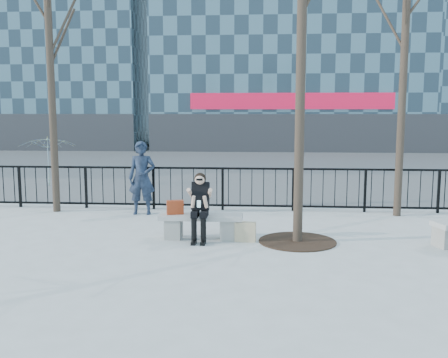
{
  "coord_description": "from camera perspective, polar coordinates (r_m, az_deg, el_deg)",
  "views": [
    {
      "loc": [
        1.18,
        -9.63,
        2.5
      ],
      "look_at": [
        0.4,
        0.8,
        1.1
      ],
      "focal_mm": 40.0,
      "sensor_mm": 36.0,
      "label": 1
    }
  ],
  "objects": [
    {
      "name": "standing_man",
      "position": [
        12.4,
        -9.37,
        0.13
      ],
      "size": [
        0.68,
        0.47,
        1.81
      ],
      "primitive_type": "imported",
      "rotation": [
        0.0,
        0.0,
        0.06
      ],
      "color": "black",
      "rests_on": "ground"
    },
    {
      "name": "tree_left",
      "position": [
        13.4,
        -19.46,
        17.36
      ],
      "size": [
        2.8,
        2.8,
        6.5
      ],
      "color": "black",
      "rests_on": "ground"
    },
    {
      "name": "bench_main",
      "position": [
        9.94,
        -2.66,
        -5.16
      ],
      "size": [
        1.65,
        0.46,
        0.49
      ],
      "color": "slate",
      "rests_on": "ground"
    },
    {
      "name": "handbag",
      "position": [
        9.97,
        -5.61,
        -3.24
      ],
      "size": [
        0.36,
        0.24,
        0.27
      ],
      "primitive_type": "cube",
      "rotation": [
        0.0,
        0.0,
        0.26
      ],
      "color": "#993012",
      "rests_on": "bench_main"
    },
    {
      "name": "ground",
      "position": [
        10.01,
        -2.64,
        -6.84
      ],
      "size": [
        120.0,
        120.0,
        0.0
      ],
      "primitive_type": "plane",
      "color": "#9F9F9A",
      "rests_on": "ground"
    },
    {
      "name": "street_surface",
      "position": [
        24.78,
        1.54,
        1.84
      ],
      "size": [
        60.0,
        23.0,
        0.01
      ],
      "primitive_type": "cube",
      "color": "#474747",
      "rests_on": "ground"
    },
    {
      "name": "tree_grate",
      "position": [
        9.87,
        8.38,
        -7.05
      ],
      "size": [
        1.5,
        1.5,
        0.02
      ],
      "primitive_type": "cylinder",
      "color": "black",
      "rests_on": "ground"
    },
    {
      "name": "railing",
      "position": [
        12.83,
        -1.05,
        -1.1
      ],
      "size": [
        14.0,
        0.06,
        1.1
      ],
      "color": "black",
      "rests_on": "ground"
    },
    {
      "name": "vendor_umbrella",
      "position": [
        18.02,
        -19.45,
        1.93
      ],
      "size": [
        2.39,
        2.42,
        1.7
      ],
      "primitive_type": "imported",
      "rotation": [
        0.0,
        0.0,
        0.36
      ],
      "color": "yellow",
      "rests_on": "ground"
    },
    {
      "name": "seated_woman",
      "position": [
        9.71,
        -2.78,
        -3.24
      ],
      "size": [
        0.5,
        0.64,
        1.34
      ],
      "color": "black",
      "rests_on": "ground"
    },
    {
      "name": "shopping_bag",
      "position": [
        9.76,
        2.45,
        -6.05
      ],
      "size": [
        0.41,
        0.17,
        0.39
      ],
      "primitive_type": "cube",
      "rotation": [
        0.0,
        0.0,
        -0.06
      ],
      "color": "beige",
      "rests_on": "ground"
    }
  ]
}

